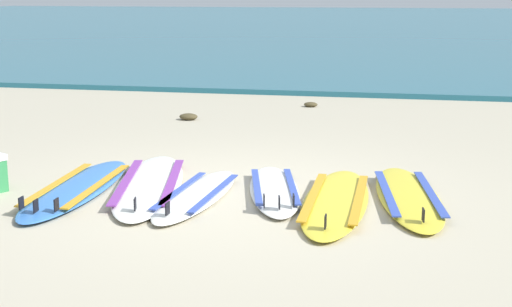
{
  "coord_description": "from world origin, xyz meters",
  "views": [
    {
      "loc": [
        1.67,
        -6.88,
        1.99
      ],
      "look_at": [
        0.08,
        0.78,
        0.25
      ],
      "focal_mm": 52.52,
      "sensor_mm": 36.0,
      "label": 1
    }
  ],
  "objects_px": {
    "surfboard_0": "(77,188)",
    "surfboard_3": "(274,190)",
    "surfboard_4": "(336,201)",
    "surfboard_5": "(408,196)",
    "surfboard_1": "(149,184)",
    "surfboard_2": "(197,195)"
  },
  "relations": [
    {
      "from": "surfboard_1",
      "to": "surfboard_5",
      "type": "distance_m",
      "value": 2.58
    },
    {
      "from": "surfboard_1",
      "to": "surfboard_5",
      "type": "xyz_separation_m",
      "value": [
        2.58,
        0.08,
        0.0
      ]
    },
    {
      "from": "surfboard_1",
      "to": "surfboard_3",
      "type": "relative_size",
      "value": 1.34
    },
    {
      "from": "surfboard_3",
      "to": "surfboard_5",
      "type": "distance_m",
      "value": 1.3
    },
    {
      "from": "surfboard_1",
      "to": "surfboard_5",
      "type": "height_order",
      "value": "same"
    },
    {
      "from": "surfboard_1",
      "to": "surfboard_2",
      "type": "xyz_separation_m",
      "value": [
        0.58,
        -0.28,
        0.0
      ]
    },
    {
      "from": "surfboard_0",
      "to": "surfboard_2",
      "type": "bearing_deg",
      "value": -0.28
    },
    {
      "from": "surfboard_0",
      "to": "surfboard_3",
      "type": "xyz_separation_m",
      "value": [
        1.94,
        0.33,
        0.0
      ]
    },
    {
      "from": "surfboard_0",
      "to": "surfboard_3",
      "type": "bearing_deg",
      "value": 9.69
    },
    {
      "from": "surfboard_5",
      "to": "surfboard_0",
      "type": "bearing_deg",
      "value": -173.59
    },
    {
      "from": "surfboard_2",
      "to": "surfboard_0",
      "type": "bearing_deg",
      "value": 179.72
    },
    {
      "from": "surfboard_3",
      "to": "surfboard_5",
      "type": "height_order",
      "value": "same"
    },
    {
      "from": "surfboard_1",
      "to": "surfboard_3",
      "type": "xyz_separation_m",
      "value": [
        1.28,
        0.05,
        0.0
      ]
    },
    {
      "from": "surfboard_2",
      "to": "surfboard_3",
      "type": "distance_m",
      "value": 0.77
    },
    {
      "from": "surfboard_2",
      "to": "surfboard_4",
      "type": "height_order",
      "value": "same"
    },
    {
      "from": "surfboard_3",
      "to": "surfboard_5",
      "type": "xyz_separation_m",
      "value": [
        1.3,
        0.03,
        -0.0
      ]
    },
    {
      "from": "surfboard_3",
      "to": "surfboard_4",
      "type": "distance_m",
      "value": 0.69
    },
    {
      "from": "surfboard_2",
      "to": "surfboard_4",
      "type": "distance_m",
      "value": 1.33
    },
    {
      "from": "surfboard_3",
      "to": "surfboard_5",
      "type": "bearing_deg",
      "value": 1.45
    },
    {
      "from": "surfboard_2",
      "to": "surfboard_3",
      "type": "height_order",
      "value": "same"
    },
    {
      "from": "surfboard_0",
      "to": "surfboard_4",
      "type": "relative_size",
      "value": 1.01
    },
    {
      "from": "surfboard_0",
      "to": "surfboard_1",
      "type": "height_order",
      "value": "same"
    }
  ]
}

